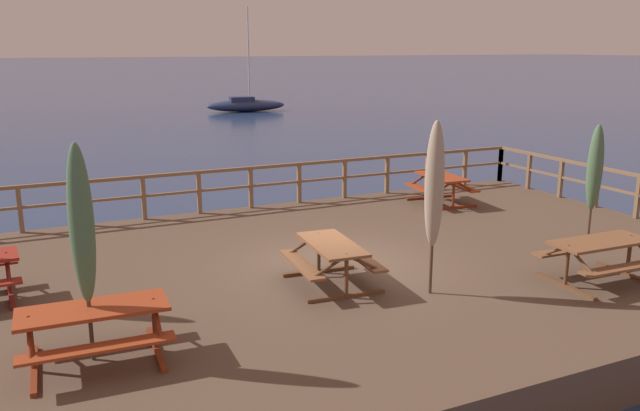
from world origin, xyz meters
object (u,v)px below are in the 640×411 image
Objects in this scene: picnic_table_front_left at (600,252)px; patio_umbrella_short_back at (434,186)px; picnic_table_mid_left at (332,255)px; patio_umbrella_tall_back_left at (82,225)px; sailboat_distant at (246,105)px; picnic_table_back_left at (441,183)px; patio_umbrella_tall_back_right at (595,168)px; picnic_table_mid_centre at (94,322)px.

patio_umbrella_short_back is (-3.03, 0.80, 1.32)m from picnic_table_front_left.
picnic_table_front_left is 4.75m from picnic_table_mid_left.
sailboat_distant is at bearing 68.47° from patio_umbrella_tall_back_left.
picnic_table_mid_left is 4.51m from patio_umbrella_tall_back_left.
patio_umbrella_tall_back_left is 42.16m from sailboat_distant.
picnic_table_back_left and picnic_table_front_left have the same top height.
sailboat_distant is at bearing 79.95° from picnic_table_back_left.
picnic_table_back_left is 34.29m from sailboat_distant.
sailboat_distant is at bearing 80.13° from picnic_table_front_left.
patio_umbrella_tall_back_right is (0.78, -4.28, 1.07)m from picnic_table_back_left.
picnic_table_front_left is 3.40m from patio_umbrella_short_back.
patio_umbrella_short_back reaches higher than picnic_table_mid_centre.
picnic_table_front_left is 0.63× the size of patio_umbrella_short_back.
picnic_table_front_left is 0.64× the size of patio_umbrella_tall_back_left.
patio_umbrella_short_back is (5.45, 0.17, 1.32)m from picnic_table_mid_centre.
picnic_table_mid_left is 39.64m from sailboat_distant.
patio_umbrella_tall_back_left reaches higher than patio_umbrella_tall_back_right.
picnic_table_back_left is 6.18m from picnic_table_front_left.
patio_umbrella_short_back is (1.34, -1.08, 1.32)m from picnic_table_mid_left.
sailboat_distant reaches higher than patio_umbrella_tall_back_left.
picnic_table_back_left and picnic_table_mid_left have the same top height.
picnic_table_back_left is 0.88× the size of picnic_table_mid_centre.
patio_umbrella_short_back is at bearing -126.90° from picnic_table_back_left.
picnic_table_mid_left is at bearing -141.54° from picnic_table_back_left.
picnic_table_mid_left is 0.61× the size of patio_umbrella_tall_back_left.
picnic_table_front_left is 0.24× the size of sailboat_distant.
picnic_table_mid_centre is at bearing -57.21° from patio_umbrella_tall_back_left.
patio_umbrella_tall_back_left is 1.00× the size of patio_umbrella_short_back.
patio_umbrella_tall_back_left is at bearing 122.79° from picnic_table_mid_centre.
patio_umbrella_tall_back_right is 0.86× the size of patio_umbrella_short_back.
patio_umbrella_short_back is 0.38× the size of sailboat_distant.
patio_umbrella_tall_back_left is (-9.47, -5.41, 1.33)m from picnic_table_back_left.
patio_umbrella_tall_back_right is at bearing -79.70° from picnic_table_back_left.
picnic_table_mid_centre is at bearing 175.77° from picnic_table_front_left.
sailboat_distant is at bearing 75.69° from patio_umbrella_short_back.
patio_umbrella_short_back is (-3.98, -5.30, 1.33)m from picnic_table_back_left.
picnic_table_mid_centre is at bearing -173.29° from patio_umbrella_tall_back_right.
picnic_table_front_left is (8.47, -0.63, -0.00)m from picnic_table_mid_centre.
picnic_table_front_left is at bearing -14.79° from patio_umbrella_short_back.
picnic_table_mid_centre is 0.26× the size of sailboat_distant.
patio_umbrella_tall_back_left reaches higher than picnic_table_mid_left.
picnic_table_front_left and picnic_table_mid_left have the same top height.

